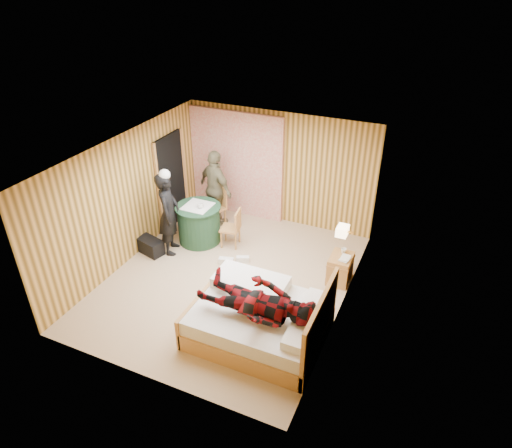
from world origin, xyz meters
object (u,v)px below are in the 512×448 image
at_px(woman_standing, 169,214).
at_px(man_on_bed, 257,296).
at_px(chair_near, 234,226).
at_px(duffel_bag, 150,246).
at_px(bed, 261,319).
at_px(round_table, 199,223).
at_px(chair_far, 217,203).
at_px(wall_lamp, 343,231).
at_px(nightstand, 340,268).
at_px(man_at_table, 216,189).

distance_m(woman_standing, man_on_bed, 3.15).
height_order(chair_near, woman_standing, woman_standing).
xyz_separation_m(duffel_bag, man_on_bed, (3.00, -1.45, 0.82)).
height_order(duffel_bag, woman_standing, woman_standing).
bearing_deg(woman_standing, bed, -140.84).
xyz_separation_m(round_table, chair_far, (0.03, 0.73, 0.12)).
distance_m(round_table, woman_standing, 0.78).
height_order(wall_lamp, chair_far, wall_lamp).
xyz_separation_m(bed, chair_near, (-1.55, 2.15, 0.16)).
height_order(bed, chair_far, bed).
xyz_separation_m(wall_lamp, chair_near, (-2.35, 0.64, -0.82)).
distance_m(wall_lamp, chair_far, 3.39).
distance_m(nightstand, duffel_bag, 3.79).
distance_m(nightstand, man_at_table, 3.24).
height_order(wall_lamp, chair_near, wall_lamp).
bearing_deg(nightstand, round_table, 177.28).
xyz_separation_m(nightstand, chair_near, (-2.31, 0.26, 0.20)).
relative_size(round_table, duffel_bag, 1.68).
height_order(bed, man_at_table, man_at_table).
bearing_deg(chair_near, round_table, -91.04).
height_order(round_table, woman_standing, woman_standing).
height_order(man_at_table, man_on_bed, man_on_bed).
distance_m(nightstand, man_on_bed, 2.34).
relative_size(chair_far, man_on_bed, 0.53).
relative_size(bed, woman_standing, 1.18).
bearing_deg(man_on_bed, duffel_bag, 154.25).
xyz_separation_m(chair_near, man_on_bed, (1.58, -2.37, 0.50)).
height_order(nightstand, round_table, round_table).
relative_size(bed, nightstand, 3.68).
height_order(round_table, chair_near, round_table).
height_order(round_table, duffel_bag, round_table).
height_order(chair_far, chair_near, chair_far).
height_order(wall_lamp, man_at_table, man_at_table).
distance_m(wall_lamp, round_table, 3.26).
bearing_deg(round_table, man_on_bed, -44.20).
height_order(duffel_bag, man_on_bed, man_on_bed).
relative_size(nightstand, chair_far, 0.59).
bearing_deg(wall_lamp, bed, -117.97).
relative_size(chair_far, woman_standing, 0.54).
bearing_deg(chair_far, wall_lamp, 1.18).
relative_size(nightstand, man_on_bed, 0.31).
xyz_separation_m(wall_lamp, man_on_bed, (-0.77, -1.73, -0.32)).
height_order(wall_lamp, duffel_bag, wall_lamp).
height_order(bed, nightstand, bed).
relative_size(round_table, man_at_table, 0.54).
bearing_deg(chair_far, chair_near, -17.12).
bearing_deg(bed, nightstand, 68.11).
bearing_deg(duffel_bag, woman_standing, 50.66).
distance_m(bed, chair_far, 3.57).
distance_m(round_table, chair_near, 0.76).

